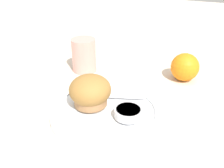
{
  "coord_description": "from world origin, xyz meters",
  "views": [
    {
      "loc": [
        0.17,
        -0.44,
        0.34
      ],
      "look_at": [
        -0.02,
        0.04,
        0.06
      ],
      "focal_mm": 40.0,
      "sensor_mm": 36.0,
      "label": 1
    }
  ],
  "objects_px": {
    "muffin": "(90,92)",
    "orange_fruit": "(185,67)",
    "juice_glass": "(84,55)",
    "butter_knife": "(111,95)"
  },
  "relations": [
    {
      "from": "butter_knife",
      "to": "muffin",
      "type": "bearing_deg",
      "value": -139.03
    },
    {
      "from": "butter_knife",
      "to": "orange_fruit",
      "type": "bearing_deg",
      "value": 36.08
    },
    {
      "from": "orange_fruit",
      "to": "juice_glass",
      "type": "bearing_deg",
      "value": -169.95
    },
    {
      "from": "butter_knife",
      "to": "juice_glass",
      "type": "xyz_separation_m",
      "value": [
        -0.15,
        0.14,
        0.03
      ]
    },
    {
      "from": "juice_glass",
      "to": "orange_fruit",
      "type": "bearing_deg",
      "value": 10.05
    },
    {
      "from": "butter_knife",
      "to": "juice_glass",
      "type": "distance_m",
      "value": 0.21
    },
    {
      "from": "muffin",
      "to": "orange_fruit",
      "type": "height_order",
      "value": "muffin"
    },
    {
      "from": "orange_fruit",
      "to": "juice_glass",
      "type": "xyz_separation_m",
      "value": [
        -0.29,
        -0.05,
        0.01
      ]
    },
    {
      "from": "butter_knife",
      "to": "juice_glass",
      "type": "height_order",
      "value": "juice_glass"
    },
    {
      "from": "muffin",
      "to": "juice_glass",
      "type": "xyz_separation_m",
      "value": [
        -0.12,
        0.19,
        -0.0
      ]
    }
  ]
}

